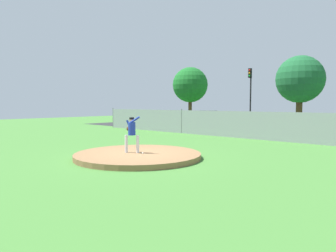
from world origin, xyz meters
The scene contains 13 objects.
ground_plane centered at (0.00, 6.00, 0.00)m, with size 80.00×80.00×0.00m, color #427A33.
asphalt_strip centered at (0.00, 14.50, 0.00)m, with size 44.00×7.00×0.01m, color #2B2B2D.
pitchers_mound centered at (0.00, 0.00, 0.11)m, with size 5.50×5.50×0.22m, color olive.
pitcher_youth centered at (-0.23, -0.15, 1.18)m, with size 0.81×0.39×1.61m.
baseball centered at (0.39, -0.08, 0.26)m, with size 0.07×0.07×0.07m, color white.
chainlink_fence centered at (0.00, 10.00, 0.93)m, with size 29.90×0.07×1.95m.
parked_car_champagne centered at (1.07, 14.29, 0.80)m, with size 2.02×4.23×1.67m.
parked_car_red centered at (-6.90, 14.08, 0.82)m, with size 1.94×4.12×1.73m.
parked_car_silver centered at (-11.82, 14.40, 0.81)m, with size 2.13×4.29×1.70m.
traffic_cone_orange centered at (-2.92, 16.20, 0.26)m, with size 0.40×0.40×0.55m.
traffic_light_near centered at (-4.41, 18.35, 3.86)m, with size 0.28×0.46×5.73m.
tree_broad_left centered at (-14.61, 21.90, 4.73)m, with size 4.43×4.43×6.97m.
tree_leaning_west centered at (-1.14, 22.18, 4.72)m, with size 4.61×4.61×7.05m.
Camera 1 is at (10.05, -8.96, 2.36)m, focal length 33.14 mm.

